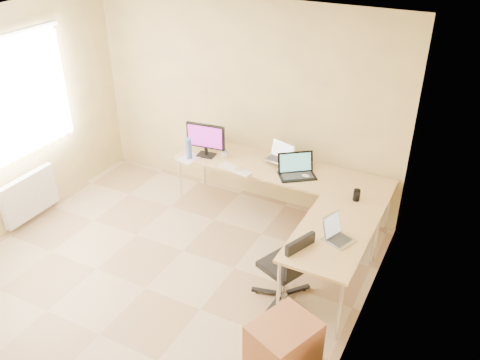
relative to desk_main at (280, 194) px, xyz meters
The scene contains 24 objects.
floor 2.02m from the desk_main, 111.40° to the right, with size 4.50×4.50×0.00m, color #9E7B56.
ceiling 2.99m from the desk_main, 111.40° to the right, with size 4.50×4.50×0.00m, color white.
wall_back 1.25m from the desk_main, 151.11° to the left, with size 4.50×4.50×0.00m, color #E1CB75.
wall_right 2.49m from the desk_main, 53.38° to the right, with size 4.50×4.50×0.00m, color #E1CB75.
desk_main is the anchor object (origin of this frame).
desk_return 1.40m from the desk_main, 45.73° to the right, with size 0.70×1.30×0.73m, color tan.
monitor 1.14m from the desk_main, behind, with size 0.50×0.16×0.43m, color black.
book_stack 0.44m from the desk_main, 87.46° to the left, with size 0.20×0.27×0.05m, color #1E7A69.
laptop_center 0.53m from the desk_main, 132.64° to the left, with size 0.32×0.25×0.21m, color #A9A9A9.
laptop_black 0.56m from the desk_main, 23.41° to the right, with size 0.42×0.31×0.27m, color black.
keyboard 0.67m from the desk_main, 147.45° to the right, with size 0.45×0.12×0.02m, color silver.
mouse 0.52m from the desk_main, 12.92° to the right, with size 0.10×0.06×0.03m, color white.
mug 0.85m from the desk_main, behind, with size 0.10×0.10×0.10m, color silver.
cd_stack 0.64m from the desk_main, 144.79° to the right, with size 0.11×0.11×0.03m, color silver.
water_bottle 1.27m from the desk_main, 165.20° to the right, with size 0.08×0.08×0.28m, color #517BC8.
papers 1.22m from the desk_main, 165.20° to the right, with size 0.20×0.29×0.01m, color silver.
white_box 1.21m from the desk_main, 169.93° to the left, with size 0.22×0.16×0.08m, color silver.
desk_fan 1.25m from the desk_main, behind, with size 0.23×0.23×0.29m, color beige.
black_cup 1.13m from the desk_main, 16.52° to the right, with size 0.07×0.07×0.13m, color black.
laptop_return 1.59m from the desk_main, 45.64° to the right, with size 0.24×0.30×0.20m, color #ADAEB9.
office_chair 1.44m from the desk_main, 65.35° to the right, with size 0.51×0.51×0.86m, color black.
cabinet 2.53m from the desk_main, 66.11° to the right, with size 0.41×0.51×0.71m, color brown.
radiator 3.11m from the desk_main, 152.24° to the right, with size 0.09×0.80×0.55m, color white.
window 3.35m from the desk_main, 152.41° to the right, with size 0.10×1.80×1.40m, color white.
Camera 1 is at (2.74, -3.12, 3.63)m, focal length 37.77 mm.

